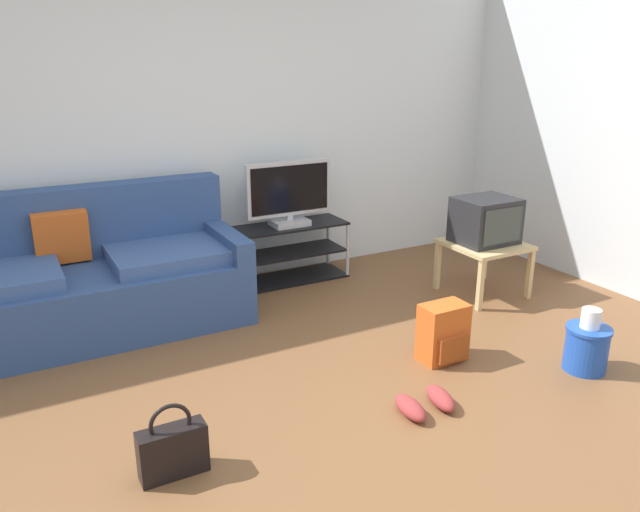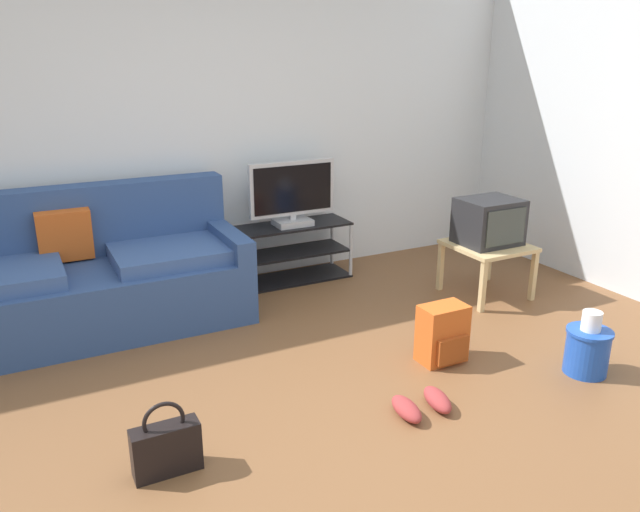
# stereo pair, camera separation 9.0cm
# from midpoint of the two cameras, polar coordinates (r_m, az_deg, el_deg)

# --- Properties ---
(ground_plane) EXTENTS (9.00, 9.80, 0.02)m
(ground_plane) POSITION_cam_midpoint_polar(r_m,az_deg,el_deg) (3.33, 1.57, -16.13)
(ground_plane) COLOR brown
(wall_back) EXTENTS (9.00, 0.10, 2.70)m
(wall_back) POSITION_cam_midpoint_polar(r_m,az_deg,el_deg) (5.06, -11.92, 12.05)
(wall_back) COLOR silver
(wall_back) RESTS_ON ground_plane
(wall_right) EXTENTS (0.10, 3.60, 2.70)m
(wall_right) POSITION_cam_midpoint_polar(r_m,az_deg,el_deg) (5.47, 26.89, 10.95)
(wall_right) COLOR silver
(wall_right) RESTS_ON ground_plane
(couch) EXTENTS (2.14, 0.89, 0.96)m
(couch) POSITION_cam_midpoint_polar(r_m,az_deg,el_deg) (4.62, -20.08, -2.09)
(couch) COLOR navy
(couch) RESTS_ON ground_plane
(tv_stand) EXTENTS (0.99, 0.38, 0.49)m
(tv_stand) POSITION_cam_midpoint_polar(r_m,az_deg,el_deg) (5.27, -2.11, 0.35)
(tv_stand) COLOR black
(tv_stand) RESTS_ON ground_plane
(flat_tv) EXTENTS (0.75, 0.22, 0.54)m
(flat_tv) POSITION_cam_midpoint_polar(r_m,az_deg,el_deg) (5.11, -2.07, 5.72)
(flat_tv) COLOR #B2B2B7
(flat_tv) RESTS_ON tv_stand
(side_table) EXTENTS (0.57, 0.57, 0.43)m
(side_table) POSITION_cam_midpoint_polar(r_m,az_deg,el_deg) (5.08, 15.71, 0.44)
(side_table) COLOR tan
(side_table) RESTS_ON ground_plane
(crt_tv) EXTENTS (0.46, 0.38, 0.36)m
(crt_tv) POSITION_cam_midpoint_polar(r_m,az_deg,el_deg) (5.02, 15.81, 3.08)
(crt_tv) COLOR #232326
(crt_tv) RESTS_ON side_table
(backpack) EXTENTS (0.29, 0.26, 0.37)m
(backpack) POSITION_cam_midpoint_polar(r_m,az_deg,el_deg) (4.00, 11.87, -7.07)
(backpack) COLOR #CC561E
(backpack) RESTS_ON ground_plane
(handbag) EXTENTS (0.31, 0.11, 0.37)m
(handbag) POSITION_cam_midpoint_polar(r_m,az_deg,el_deg) (3.06, -13.16, -16.80)
(handbag) COLOR black
(handbag) RESTS_ON ground_plane
(cleaning_bucket) EXTENTS (0.27, 0.27, 0.40)m
(cleaning_bucket) POSITION_cam_midpoint_polar(r_m,az_deg,el_deg) (4.13, 24.03, -7.74)
(cleaning_bucket) COLOR blue
(cleaning_bucket) RESTS_ON ground_plane
(sneakers_pair) EXTENTS (0.36, 0.28, 0.09)m
(sneakers_pair) POSITION_cam_midpoint_polar(r_m,az_deg,el_deg) (3.51, 10.14, -13.31)
(sneakers_pair) COLOR #993333
(sneakers_pair) RESTS_ON ground_plane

